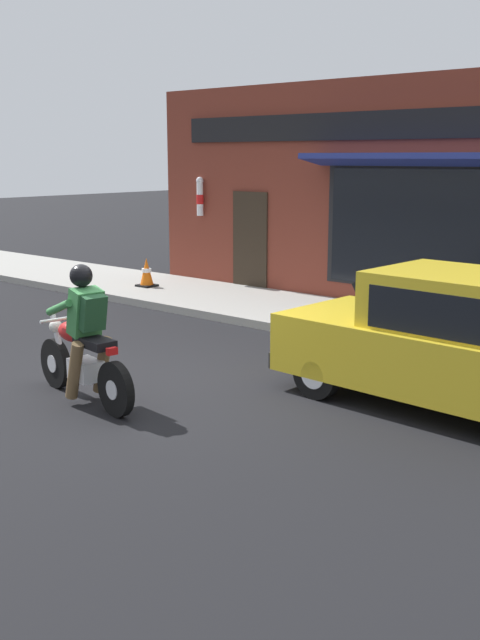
% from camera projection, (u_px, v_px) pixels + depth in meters
% --- Properties ---
extents(ground_plane, '(80.00, 80.00, 0.00)m').
position_uv_depth(ground_plane, '(143.00, 387.00, 9.29)').
color(ground_plane, black).
extents(sidewalk_curb, '(2.60, 22.00, 0.14)m').
position_uv_depth(sidewalk_curb, '(217.00, 299.00, 14.69)').
color(sidewalk_curb, '#9E9B93').
rests_on(sidewalk_curb, ground).
extents(storefront_building, '(1.25, 10.74, 4.20)m').
position_uv_depth(storefront_building, '(386.00, 196.00, 13.64)').
color(storefront_building, maroon).
rests_on(storefront_building, ground).
extents(motorcycle_with_rider, '(0.65, 2.01, 1.62)m').
position_uv_depth(motorcycle_with_rider, '(84.00, 345.00, 8.61)').
color(motorcycle_with_rider, black).
rests_on(motorcycle_with_rider, ground).
extents(car_hatchback, '(1.84, 3.86, 1.57)m').
position_uv_depth(car_hatchback, '(447.00, 343.00, 8.37)').
color(car_hatchback, black).
rests_on(car_hatchback, ground).
extents(traffic_cone, '(0.36, 0.36, 0.60)m').
position_uv_depth(traffic_cone, '(147.00, 273.00, 15.64)').
color(traffic_cone, black).
rests_on(traffic_cone, sidewalk_curb).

